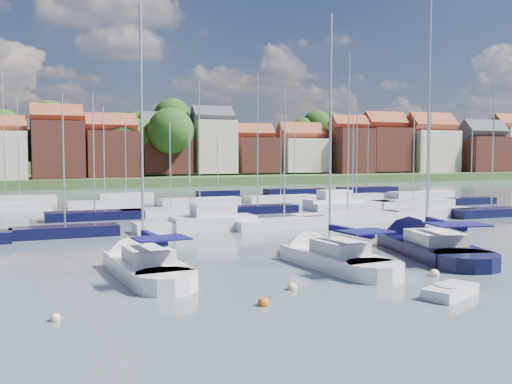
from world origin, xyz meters
name	(u,v)px	position (x,y,z in m)	size (l,w,h in m)	color
ground	(203,207)	(0.00, 40.00, 0.00)	(260.00, 260.00, 0.00)	#495C64
sailboat_left	(139,265)	(-14.36, 5.46, 0.35)	(3.71, 11.48, 15.39)	silver
sailboat_centre	(321,257)	(-4.04, 3.78, 0.35)	(3.82, 11.54, 15.43)	silver
sailboat_navy	(417,244)	(4.11, 5.38, 0.34)	(6.88, 14.40, 19.16)	black
tender	(450,291)	(-2.67, -5.51, 0.24)	(3.22, 2.37, 0.63)	silver
buoy_a	(55,321)	(-19.15, -2.63, 0.00)	(0.41, 0.41, 0.41)	beige
buoy_b	(264,306)	(-10.94, -3.66, 0.00)	(0.51, 0.51, 0.51)	#D85914
buoy_c	(292,290)	(-8.58, -1.57, 0.00)	(0.50, 0.50, 0.50)	beige
buoy_d	(434,276)	(-0.37, -1.73, 0.00)	(0.52, 0.52, 0.52)	beige
buoy_e	(419,243)	(6.09, 7.58, 0.00)	(0.46, 0.46, 0.46)	#D85914
marina_field	(232,207)	(1.91, 35.15, 0.43)	(79.62, 41.41, 15.93)	silver
far_shore_town	(108,161)	(2.23, 132.67, 4.61)	(212.46, 90.00, 22.27)	#43582C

